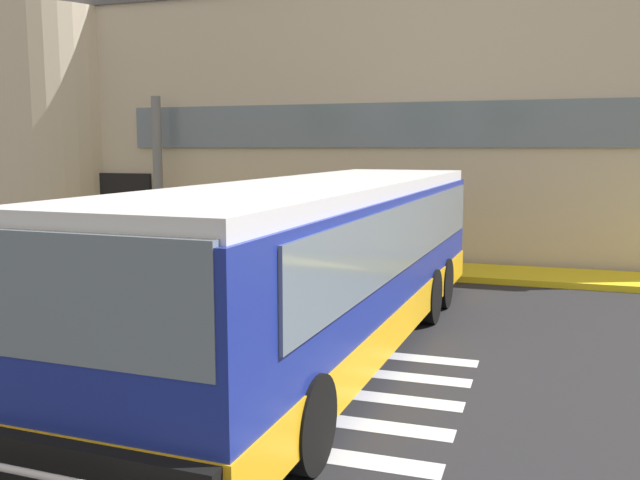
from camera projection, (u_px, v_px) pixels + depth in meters
name	position (u px, v px, depth m)	size (l,w,h in m)	color
ground_plane	(276.00, 308.00, 13.73)	(80.00, 90.00, 0.02)	#232326
bay_paint_stripes	(298.00, 388.00, 9.16)	(4.40, 3.96, 0.01)	silver
terminal_building	(379.00, 128.00, 24.36)	(23.70, 13.80, 7.81)	beige
boarding_curb	(343.00, 265.00, 18.24)	(25.90, 2.00, 0.15)	yellow
entry_support_column	(158.00, 174.00, 20.33)	(0.28, 0.28, 4.54)	slate
bus_main_foreground	(324.00, 269.00, 10.55)	(3.39, 11.77, 2.70)	navy
passenger_near_column	(171.00, 221.00, 19.56)	(0.52, 0.50, 1.68)	#1E2338
passenger_by_doorway	(195.00, 225.00, 18.87)	(0.38, 0.52, 1.68)	#1E2338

